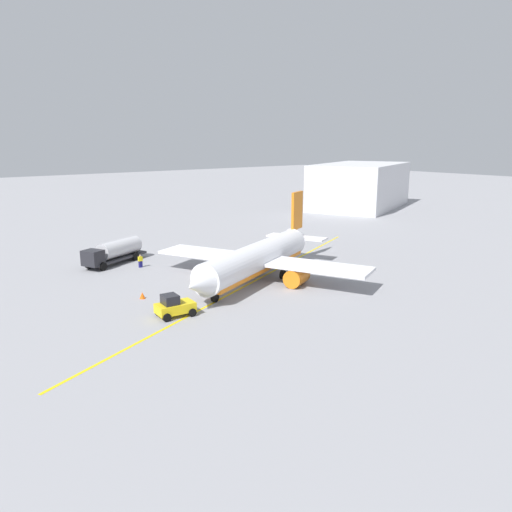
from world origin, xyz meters
The scene contains 9 objects.
ground_plane centered at (0.00, 0.00, 0.00)m, with size 400.00×400.00×0.00m, color #939399.
airplane centered at (-0.46, -0.20, 2.58)m, with size 27.78×26.72×9.51m.
fuel_tanker centered at (9.83, -18.48, 1.72)m, with size 10.28×6.47×3.15m.
pushback_tug centered at (13.91, 4.86, 1.01)m, with size 3.78×2.63×2.20m.
refueling_worker centered at (8.00, -14.47, 0.82)m, with size 0.53×0.37×1.71m.
safety_cone_nose centered at (13.84, -2.06, 0.35)m, with size 0.63×0.63×0.70m, color #F2590F.
safety_cone_wingtip centered at (11.85, 2.04, 0.28)m, with size 0.51×0.51×0.57m, color #F2590F.
distant_hangar centered at (-61.82, -35.71, 5.37)m, with size 35.18×27.52×10.75m.
taxi_line_marking centered at (0.00, 0.00, 0.01)m, with size 62.23×0.30×0.01m, color yellow.
Camera 1 is at (36.02, 44.90, 16.47)m, focal length 34.94 mm.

